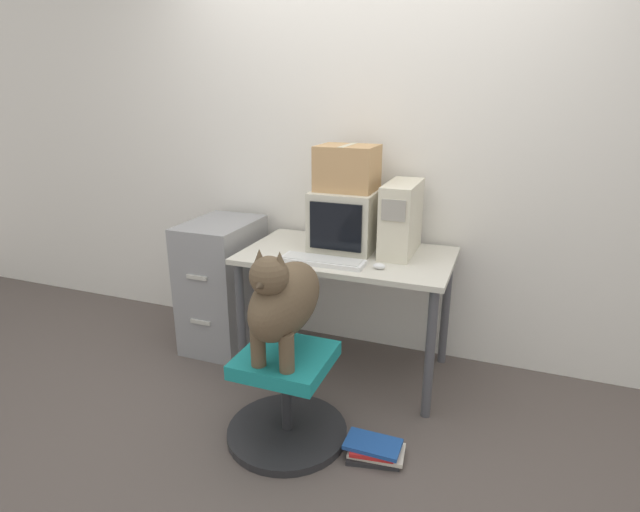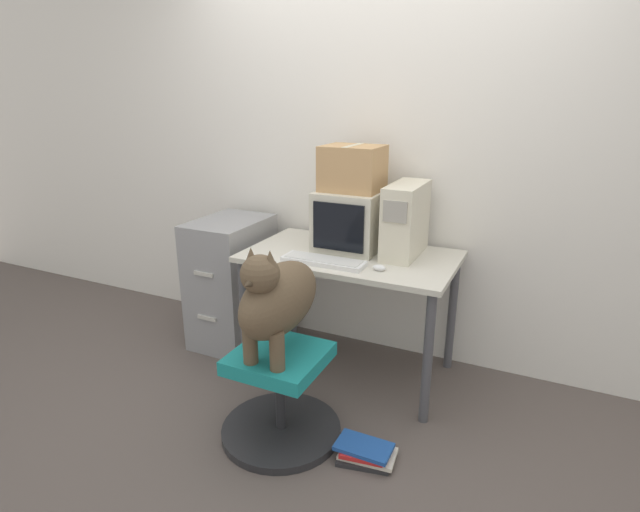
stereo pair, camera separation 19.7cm
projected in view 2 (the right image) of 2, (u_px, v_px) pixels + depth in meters
The scene contains 12 objects.
ground_plane at pixel (324, 399), 2.80m from camera, with size 12.00×12.00×0.00m, color #564C47.
wall_back at pixel (378, 150), 3.04m from camera, with size 8.00×0.05×2.60m.
desk at pixel (350, 270), 2.89m from camera, with size 1.19×0.70×0.75m.
crt_monitor at pixel (351, 219), 2.92m from camera, with size 0.37×0.40×0.34m.
pc_tower at pixel (406, 220), 2.78m from camera, with size 0.17×0.42×0.41m.
keyboard at pixel (324, 261), 2.70m from camera, with size 0.46×0.14×0.03m.
computer_mouse at pixel (379, 268), 2.59m from camera, with size 0.07×0.04×0.03m.
office_chair at pixel (280, 397), 2.45m from camera, with size 0.60×0.60×0.46m.
dog at pixel (277, 298), 2.28m from camera, with size 0.25×0.58×0.55m.
filing_cabinet at pixel (232, 281), 3.35m from camera, with size 0.40×0.57×0.85m.
cardboard_box at pixel (353, 168), 2.83m from camera, with size 0.33×0.28×0.26m.
book_stack_floor at pixel (365, 452), 2.33m from camera, with size 0.29×0.23×0.08m.
Camera 2 is at (1.01, -2.18, 1.64)m, focal length 28.00 mm.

